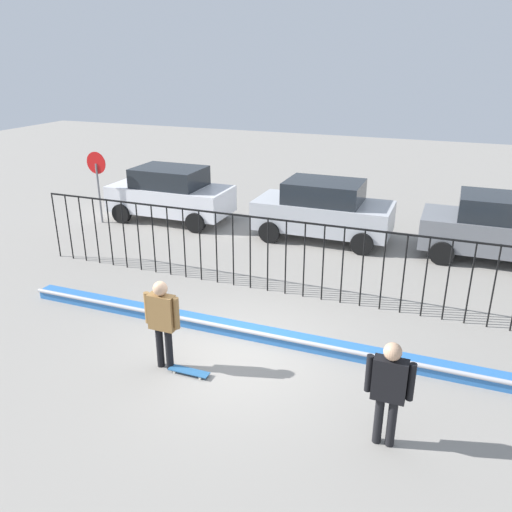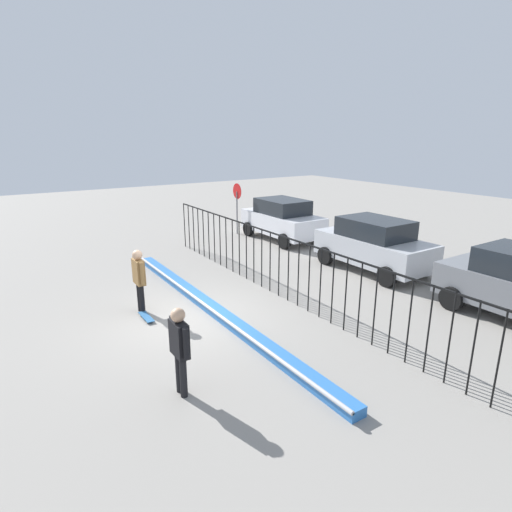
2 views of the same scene
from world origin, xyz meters
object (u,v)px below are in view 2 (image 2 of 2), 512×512
at_px(skateboard, 146,317).
at_px(camera_operator, 180,344).
at_px(skateboarder, 139,275).
at_px(parked_car_white, 282,219).
at_px(stop_sign, 237,201).
at_px(parked_car_silver, 374,244).

bearing_deg(skateboard, camera_operator, -0.68).
bearing_deg(skateboarder, parked_car_white, 114.28).
relative_size(skateboard, stop_sign, 0.32).
height_order(skateboard, stop_sign, stop_sign).
bearing_deg(skateboard, parked_car_white, 129.59).
distance_m(skateboarder, parked_car_silver, 8.33).
height_order(skateboarder, stop_sign, stop_sign).
distance_m(skateboard, parked_car_white, 9.87).
bearing_deg(parked_car_white, camera_operator, -46.14).
height_order(parked_car_silver, stop_sign, stop_sign).
bearing_deg(parked_car_white, skateboarder, -61.68).
height_order(camera_operator, parked_car_white, parked_car_white).
distance_m(parked_car_silver, stop_sign, 7.83).
bearing_deg(stop_sign, parked_car_white, 28.40).
xyz_separation_m(skateboard, camera_operator, (3.66, -0.55, 1.00)).
relative_size(parked_car_white, parked_car_silver, 1.00).
xyz_separation_m(skateboarder, skateboard, (0.53, -0.05, -1.01)).
relative_size(skateboarder, camera_operator, 1.01).
xyz_separation_m(camera_operator, parked_car_silver, (-3.27, 8.88, -0.09)).
distance_m(skateboarder, camera_operator, 4.23).
bearing_deg(skateboard, stop_sign, 143.36).
bearing_deg(stop_sign, camera_operator, -35.13).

